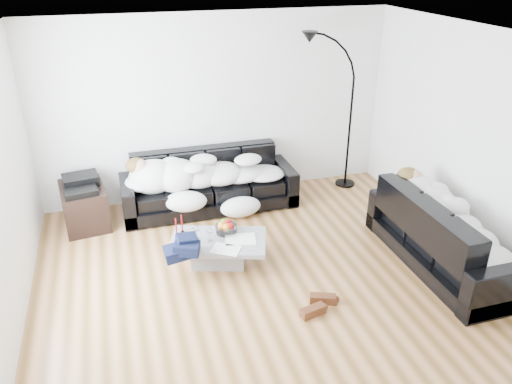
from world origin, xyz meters
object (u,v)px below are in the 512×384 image
object	(u,v)px
sofa_back	(209,182)
shoes	(318,305)
candle_right	(182,224)
av_cabinet	(84,206)
sleeper_back	(209,168)
floor_lamp	(350,121)
coffee_table	(219,251)
sofa_right	(446,233)
candle_left	(176,228)
wine_glass_c	(210,235)
wine_glass_b	(192,235)
sleeper_right	(450,216)
fruit_bowl	(226,227)
stereo	(81,183)
wine_glass_a	(197,233)

from	to	relation	value
sofa_back	shoes	world-z (taller)	sofa_back
candle_right	av_cabinet	size ratio (longest dim) A/B	0.29
sleeper_back	floor_lamp	distance (m)	2.22
sleeper_back	coffee_table	size ratio (longest dim) A/B	1.87
sofa_right	candle_left	distance (m)	3.08
sofa_back	wine_glass_c	size ratio (longest dim) A/B	13.90
sleeper_back	shoes	bearing A→B (deg)	-76.58
sleeper_back	wine_glass_b	world-z (taller)	sleeper_back
coffee_table	candle_left	bearing A→B (deg)	155.91
sleeper_right	av_cabinet	bearing A→B (deg)	61.52
sofa_right	fruit_bowl	size ratio (longest dim) A/B	8.19
sleeper_right	candle_left	distance (m)	3.09
sofa_right	floor_lamp	world-z (taller)	floor_lamp
sleeper_back	candle_right	size ratio (longest dim) A/B	8.84
sleeper_back	coffee_table	distance (m)	1.46
sofa_back	fruit_bowl	distance (m)	1.29
wine_glass_c	stereo	bearing A→B (deg)	134.52
wine_glass_b	av_cabinet	world-z (taller)	av_cabinet
sofa_back	sleeper_right	world-z (taller)	sleeper_right
shoes	stereo	bearing A→B (deg)	130.38
wine_glass_b	av_cabinet	distance (m)	1.84
sleeper_right	candle_left	xyz separation A→B (m)	(-2.93, 0.95, -0.20)
wine_glass_a	av_cabinet	xyz separation A→B (m)	(-1.26, 1.33, -0.13)
sofa_right	sofa_back	bearing A→B (deg)	46.61
sofa_right	candle_right	distance (m)	3.03
fruit_bowl	wine_glass_c	bearing A→B (deg)	-147.95
candle_left	wine_glass_b	bearing A→B (deg)	-49.28
floor_lamp	sofa_back	bearing A→B (deg)	-177.13
candle_left	wine_glass_a	bearing A→B (deg)	-29.09
wine_glass_a	wine_glass_c	world-z (taller)	wine_glass_c
wine_glass_a	floor_lamp	xyz separation A→B (m)	(2.60, 1.48, 0.63)
wine_glass_b	candle_right	world-z (taller)	candle_right
fruit_bowl	floor_lamp	world-z (taller)	floor_lamp
fruit_bowl	shoes	world-z (taller)	fruit_bowl
wine_glass_a	candle_left	bearing A→B (deg)	150.91
wine_glass_b	shoes	world-z (taller)	wine_glass_b
sofa_right	stereo	distance (m)	4.53
sofa_right	floor_lamp	xyz separation A→B (m)	(-0.12, 2.31, 0.61)
floor_lamp	stereo	bearing A→B (deg)	-178.50
candle_left	floor_lamp	bearing A→B (deg)	25.86
sofa_back	wine_glass_c	xyz separation A→B (m)	(-0.29, -1.43, 0.01)
sofa_right	av_cabinet	bearing A→B (deg)	61.52
sleeper_back	sofa_right	bearing A→B (deg)	-42.73
sleeper_right	wine_glass_c	bearing A→B (deg)	73.97
fruit_bowl	av_cabinet	xyz separation A→B (m)	(-1.62, 1.27, -0.12)
sofa_back	fruit_bowl	bearing A→B (deg)	-92.84
sleeper_right	candle_left	world-z (taller)	sleeper_right
sofa_back	coffee_table	distance (m)	1.45
wine_glass_c	sleeper_right	bearing A→B (deg)	-16.03
wine_glass_b	sofa_back	bearing A→B (deg)	71.11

